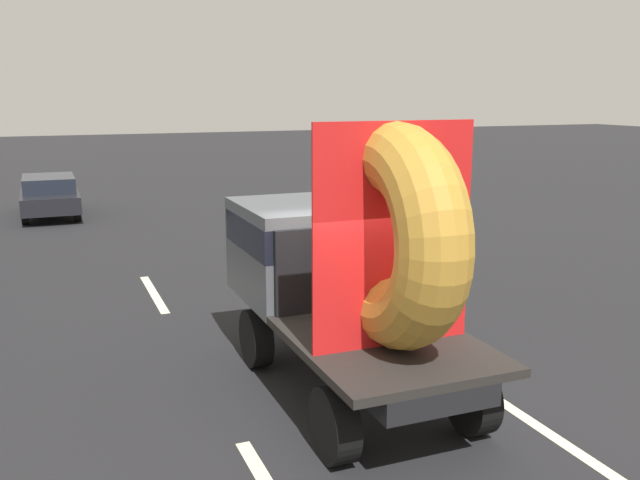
# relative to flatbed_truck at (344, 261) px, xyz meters

# --- Properties ---
(ground_plane) EXTENTS (120.00, 120.00, 0.00)m
(ground_plane) POSITION_rel_flatbed_truck_xyz_m (0.28, -0.67, -1.71)
(ground_plane) COLOR black
(flatbed_truck) EXTENTS (2.02, 4.67, 3.53)m
(flatbed_truck) POSITION_rel_flatbed_truck_xyz_m (0.00, 0.00, 0.00)
(flatbed_truck) COLOR black
(flatbed_truck) RESTS_ON ground_plane
(distant_sedan) EXTENTS (1.67, 3.90, 1.27)m
(distant_sedan) POSITION_rel_flatbed_truck_xyz_m (-3.31, 15.21, -1.03)
(distant_sedan) COLOR black
(distant_sedan) RESTS_ON ground_plane
(lane_dash_left_far) EXTENTS (0.16, 2.67, 0.01)m
(lane_dash_left_far) POSITION_rel_flatbed_truck_xyz_m (-1.65, 5.31, -1.71)
(lane_dash_left_far) COLOR beige
(lane_dash_left_far) RESTS_ON ground_plane
(lane_dash_right_near) EXTENTS (0.16, 2.82, 0.01)m
(lane_dash_right_near) POSITION_rel_flatbed_truck_xyz_m (1.65, -2.00, -1.71)
(lane_dash_right_near) COLOR beige
(lane_dash_right_near) RESTS_ON ground_plane
(lane_dash_right_far) EXTENTS (0.16, 2.06, 0.01)m
(lane_dash_right_far) POSITION_rel_flatbed_truck_xyz_m (1.65, 5.98, -1.71)
(lane_dash_right_far) COLOR beige
(lane_dash_right_far) RESTS_ON ground_plane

